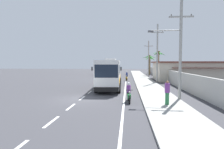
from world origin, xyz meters
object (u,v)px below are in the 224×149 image
Objects in this scene: utility_pole_nearest at (179,48)px; palm_third at (149,60)px; coach_bus_foreground at (110,73)px; utility_pole_far at (148,58)px; utility_pole_mid at (157,53)px; motorcycle_beside_bus at (129,94)px; palm_second at (159,58)px; coach_bus_far_lane at (106,67)px; pedestrian_near_kerb at (167,92)px; motorcycle_trailing at (127,77)px; palm_nearest at (150,61)px; roadside_building at (191,71)px.

utility_pole_nearest reaches higher than palm_third.
coach_bus_foreground is 1.34× the size of utility_pole_far.
utility_pole_mid is at bearing -92.68° from palm_third.
motorcycle_beside_bus is (2.30, -8.16, -1.27)m from coach_bus_foreground.
palm_second is (8.94, 18.73, 2.38)m from coach_bus_foreground.
utility_pole_mid is (10.60, -22.49, 2.75)m from coach_bus_far_lane.
utility_pole_nearest reaches higher than motorcycle_beside_bus.
coach_bus_foreground is 6.27× the size of pedestrian_near_kerb.
motorcycle_trailing is 0.40× the size of palm_nearest.
coach_bus_foreground is 20.89m from palm_second.
motorcycle_trailing is at bearing -72.70° from coach_bus_far_lane.
pedestrian_near_kerb is (8.94, -38.27, -0.89)m from coach_bus_far_lane.
utility_pole_nearest is at bearing -75.49° from motorcycle_trailing.
pedestrian_near_kerb is 0.35× the size of palm_nearest.
utility_pole_mid reaches higher than utility_pole_nearest.
coach_bus_far_lane is 12.49m from palm_third.
motorcycle_beside_bus is 40.09m from palm_nearest.
palm_nearest is (8.52, 31.33, 1.63)m from coach_bus_foreground.
coach_bus_far_lane reaches higher than coach_bus_foreground.
motorcycle_beside_bus is 0.24× the size of utility_pole_far.
palm_second is (2.09, -1.06, 0.09)m from utility_pole_far.
utility_pole_far is (0.14, 13.48, -0.48)m from utility_pole_mid.
utility_pole_far reaches higher than motorcycle_trailing.
coach_bus_far_lane is at bearing 107.30° from motorcycle_trailing.
utility_pole_mid is 12.63m from palm_second.
palm_third is (0.83, 17.81, -0.88)m from utility_pole_mid.
palm_nearest reaches higher than motorcycle_trailing.
coach_bus_far_lane is at bearing 105.99° from utility_pole_nearest.
motorcycle_beside_bus is at bearing -89.14° from motorcycle_trailing.
utility_pole_far reaches higher than roadside_building.
utility_pole_nearest is at bearing -92.06° from palm_third.
motorcycle_beside_bus is at bearing -99.25° from utility_pole_far.
utility_pole_mid is at bearing 73.03° from motorcycle_beside_bus.
pedestrian_near_kerb is (2.75, -1.30, 0.39)m from motorcycle_beside_bus.
palm_nearest is at bearing 73.20° from motorcycle_trailing.
motorcycle_beside_bus is at bearing -166.48° from utility_pole_nearest.
motorcycle_beside_bus is 0.34× the size of palm_second.
coach_bus_foreground is at bearing -109.08° from utility_pole_far.
palm_second is at bearing 76.13° from motorcycle_beside_bus.
roadside_building reaches higher than motorcycle_trailing.
palm_second is 1.12× the size of palm_third.
utility_pole_far is (4.82, 9.97, 3.53)m from motorcycle_trailing.
utility_pole_mid is (6.71, 6.31, 2.76)m from coach_bus_foreground.
palm_third is (7.54, 24.12, 1.88)m from coach_bus_foreground.
utility_pole_nearest is 13.49m from utility_pole_mid.
coach_bus_far_lane is at bearing 97.69° from coach_bus_foreground.
palm_second is at bearing -75.51° from palm_third.
utility_pole_far is 1.40× the size of palm_second.
motorcycle_beside_bus is 0.15× the size of roadside_building.
coach_bus_far_lane is 2.23× the size of palm_nearest.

